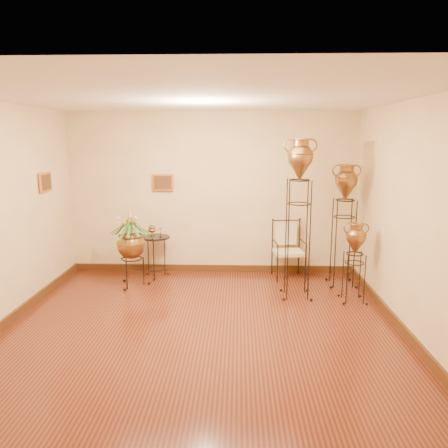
{
  "coord_description": "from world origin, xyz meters",
  "views": [
    {
      "loc": [
        0.46,
        -5.05,
        2.34
      ],
      "look_at": [
        0.25,
        1.3,
        1.1
      ],
      "focal_mm": 35.0,
      "sensor_mm": 36.0,
      "label": 1
    }
  ],
  "objects_px": {
    "amphora_tall": "(298,217)",
    "amphora_mid": "(344,224)",
    "side_table": "(156,256)",
    "planter_urn": "(131,242)",
    "armchair": "(289,250)"
  },
  "relations": [
    {
      "from": "side_table",
      "to": "amphora_tall",
      "type": "bearing_deg",
      "value": -20.95
    },
    {
      "from": "amphora_tall",
      "to": "side_table",
      "type": "height_order",
      "value": "amphora_tall"
    },
    {
      "from": "amphora_tall",
      "to": "armchair",
      "type": "distance_m",
      "value": 1.14
    },
    {
      "from": "armchair",
      "to": "side_table",
      "type": "relative_size",
      "value": 1.09
    },
    {
      "from": "planter_urn",
      "to": "side_table",
      "type": "xyz_separation_m",
      "value": [
        0.29,
        0.49,
        -0.36
      ]
    },
    {
      "from": "amphora_tall",
      "to": "amphora_mid",
      "type": "xyz_separation_m",
      "value": [
        0.81,
        0.57,
        -0.21
      ]
    },
    {
      "from": "armchair",
      "to": "amphora_tall",
      "type": "bearing_deg",
      "value": -96.25
    },
    {
      "from": "amphora_tall",
      "to": "side_table",
      "type": "relative_size",
      "value": 2.65
    },
    {
      "from": "planter_urn",
      "to": "side_table",
      "type": "relative_size",
      "value": 1.46
    },
    {
      "from": "armchair",
      "to": "amphora_mid",
      "type": "bearing_deg",
      "value": -27.7
    },
    {
      "from": "armchair",
      "to": "side_table",
      "type": "xyz_separation_m",
      "value": [
        -2.28,
        0.0,
        -0.12
      ]
    },
    {
      "from": "amphora_tall",
      "to": "planter_urn",
      "type": "distance_m",
      "value": 2.66
    },
    {
      "from": "amphora_tall",
      "to": "armchair",
      "type": "height_order",
      "value": "amphora_tall"
    },
    {
      "from": "amphora_tall",
      "to": "amphora_mid",
      "type": "bearing_deg",
      "value": 35.35
    },
    {
      "from": "amphora_mid",
      "to": "planter_urn",
      "type": "distance_m",
      "value": 3.41
    }
  ]
}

